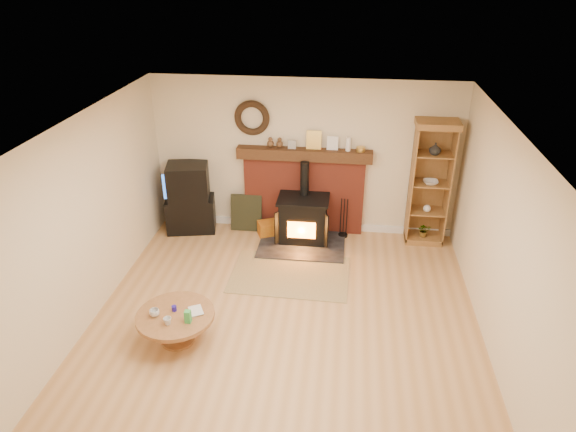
# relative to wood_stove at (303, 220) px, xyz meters

# --- Properties ---
(ground) EXTENTS (5.50, 5.50, 0.00)m
(ground) POSITION_rel_wood_stove_xyz_m (-0.03, -2.28, -0.38)
(ground) COLOR #B4814B
(ground) RESTS_ON ground
(room_shell) EXTENTS (5.02, 5.52, 2.61)m
(room_shell) POSITION_rel_wood_stove_xyz_m (-0.05, -2.18, 1.34)
(room_shell) COLOR beige
(room_shell) RESTS_ON ground
(chimney_breast) EXTENTS (2.20, 0.22, 1.78)m
(chimney_breast) POSITION_rel_wood_stove_xyz_m (-0.03, 0.39, 0.42)
(chimney_breast) COLOR #963626
(chimney_breast) RESTS_ON ground
(wood_stove) EXTENTS (1.40, 1.00, 1.33)m
(wood_stove) POSITION_rel_wood_stove_xyz_m (0.00, 0.00, 0.00)
(wood_stove) COLOR black
(wood_stove) RESTS_ON ground
(area_rug) EXTENTS (1.76, 1.23, 0.01)m
(area_rug) POSITION_rel_wood_stove_xyz_m (-0.09, -1.06, -0.37)
(area_rug) COLOR brown
(area_rug) RESTS_ON ground
(tv_unit) EXTENTS (0.91, 0.71, 1.19)m
(tv_unit) POSITION_rel_wood_stove_xyz_m (-1.96, 0.19, 0.19)
(tv_unit) COLOR black
(tv_unit) RESTS_ON ground
(curio_cabinet) EXTENTS (0.66, 0.48, 2.06)m
(curio_cabinet) POSITION_rel_wood_stove_xyz_m (1.99, 0.28, 0.65)
(curio_cabinet) COLOR brown
(curio_cabinet) RESTS_ON ground
(firelog_box) EXTENTS (0.47, 0.39, 0.25)m
(firelog_box) POSITION_rel_wood_stove_xyz_m (-0.56, 0.12, -0.25)
(firelog_box) COLOR #C38D1F
(firelog_box) RESTS_ON ground
(leaning_painting) EXTENTS (0.53, 0.14, 0.64)m
(leaning_painting) POSITION_rel_wood_stove_xyz_m (-1.00, 0.27, -0.06)
(leaning_painting) COLOR black
(leaning_painting) RESTS_ON ground
(fire_tools) EXTENTS (0.16, 0.16, 0.70)m
(fire_tools) POSITION_rel_wood_stove_xyz_m (0.66, 0.22, -0.24)
(fire_tools) COLOR black
(fire_tools) RESTS_ON ground
(coffee_table) EXTENTS (0.95, 0.95, 0.56)m
(coffee_table) POSITION_rel_wood_stove_xyz_m (-1.30, -2.69, -0.05)
(coffee_table) COLOR brown
(coffee_table) RESTS_ON ground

